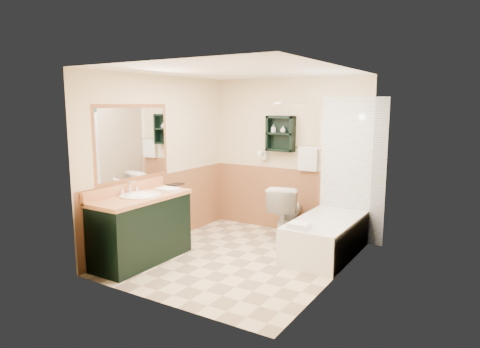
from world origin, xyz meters
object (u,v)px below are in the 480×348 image
(bathtub, at_px, (326,237))
(soap_bottle_a, at_px, (274,131))
(hair_dryer, at_px, (264,155))
(vanity, at_px, (142,229))
(toilet, at_px, (286,211))
(vanity_book, at_px, (171,177))
(wall_shelf, at_px, (280,134))
(soap_bottle_b, at_px, (283,130))

(bathtub, distance_m, soap_bottle_a, 1.88)
(hair_dryer, bearing_deg, soap_bottle_a, -9.25)
(vanity, distance_m, toilet, 2.22)
(bathtub, height_order, vanity_book, vanity_book)
(vanity, height_order, bathtub, vanity)
(vanity, relative_size, toilet, 1.68)
(vanity, bearing_deg, wall_shelf, 67.22)
(toilet, bearing_deg, soap_bottle_a, -45.03)
(soap_bottle_a, bearing_deg, vanity_book, -125.12)
(vanity, height_order, soap_bottle_b, soap_bottle_b)
(soap_bottle_b, bearing_deg, wall_shelf, 174.15)
(hair_dryer, xyz_separation_m, soap_bottle_b, (0.35, -0.03, 0.41))
(vanity_book, bearing_deg, soap_bottle_a, 58.22)
(vanity_book, distance_m, soap_bottle_a, 1.75)
(wall_shelf, relative_size, hair_dryer, 2.29)
(hair_dryer, bearing_deg, vanity_book, -118.97)
(wall_shelf, xyz_separation_m, vanity_book, (-1.06, -1.35, -0.58))
(bathtub, height_order, toilet, toilet)
(hair_dryer, height_order, soap_bottle_a, soap_bottle_a)
(bathtub, bearing_deg, toilet, 150.98)
(toilet, distance_m, vanity_book, 1.80)
(vanity, distance_m, bathtub, 2.43)
(wall_shelf, relative_size, soap_bottle_b, 5.33)
(wall_shelf, relative_size, bathtub, 0.37)
(toilet, xyz_separation_m, soap_bottle_a, (-0.33, 0.20, 1.20))
(vanity_book, bearing_deg, toilet, 45.24)
(hair_dryer, relative_size, bathtub, 0.16)
(wall_shelf, bearing_deg, vanity, -112.78)
(hair_dryer, height_order, toilet, hair_dryer)
(vanity, bearing_deg, soap_bottle_b, 66.07)
(bathtub, bearing_deg, soap_bottle_a, 150.28)
(hair_dryer, distance_m, toilet, 0.98)
(bathtub, bearing_deg, soap_bottle_b, 146.30)
(wall_shelf, xyz_separation_m, soap_bottle_b, (0.05, -0.01, 0.06))
(vanity, relative_size, bathtub, 0.90)
(hair_dryer, relative_size, toilet, 0.30)
(vanity_book, relative_size, soap_bottle_a, 1.91)
(soap_bottle_a, bearing_deg, vanity, -110.13)
(vanity, relative_size, soap_bottle_b, 13.14)
(wall_shelf, height_order, vanity_book, wall_shelf)
(soap_bottle_b, bearing_deg, bathtub, -33.70)
(bathtub, bearing_deg, vanity_book, -161.65)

